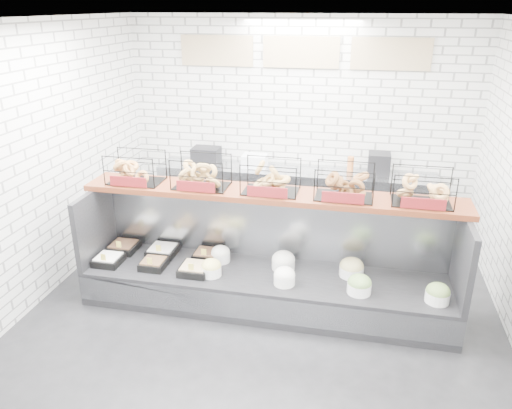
# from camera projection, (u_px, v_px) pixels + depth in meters

# --- Properties ---
(ground) EXTENTS (5.50, 5.50, 0.00)m
(ground) POSITION_uv_depth(u_px,v_px,m) (260.00, 319.00, 5.31)
(ground) COLOR black
(ground) RESTS_ON ground
(room_shell) EXTENTS (5.02, 5.51, 3.01)m
(room_shell) POSITION_uv_depth(u_px,v_px,m) (273.00, 116.00, 5.08)
(room_shell) COLOR silver
(room_shell) RESTS_ON ground
(display_case) EXTENTS (4.00, 0.90, 1.20)m
(display_case) POSITION_uv_depth(u_px,v_px,m) (266.00, 276.00, 5.50)
(display_case) COLOR black
(display_case) RESTS_ON ground
(bagel_shelf) EXTENTS (4.10, 0.50, 0.40)m
(bagel_shelf) POSITION_uv_depth(u_px,v_px,m) (271.00, 181.00, 5.26)
(bagel_shelf) COLOR #4D1F10
(bagel_shelf) RESTS_ON display_case
(prep_counter) EXTENTS (4.00, 0.60, 1.20)m
(prep_counter) POSITION_uv_depth(u_px,v_px,m) (293.00, 197.00, 7.34)
(prep_counter) COLOR #93969B
(prep_counter) RESTS_ON ground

